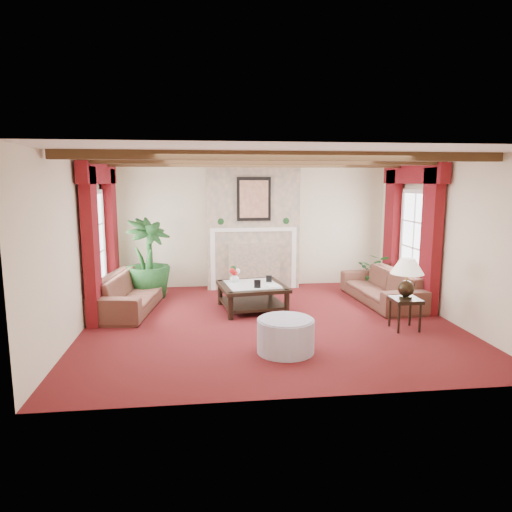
{
  "coord_description": "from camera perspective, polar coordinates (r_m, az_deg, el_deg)",
  "views": [
    {
      "loc": [
        -1.1,
        -7.28,
        2.31
      ],
      "look_at": [
        -0.18,
        0.4,
        1.05
      ],
      "focal_mm": 32.0,
      "sensor_mm": 36.0,
      "label": 1
    }
  ],
  "objects": [
    {
      "name": "curtains_right",
      "position": [
        9.18,
        19.08,
        10.26
      ],
      "size": [
        0.2,
        2.4,
        2.55
      ],
      "primitive_type": null,
      "color": "#560B14",
      "rests_on": "ground"
    },
    {
      "name": "side_table",
      "position": [
        7.62,
        18.1,
        -6.88
      ],
      "size": [
        0.53,
        0.53,
        0.51
      ],
      "primitive_type": null,
      "rotation": [
        0.0,
        0.0,
        -0.29
      ],
      "color": "black",
      "rests_on": "ground"
    },
    {
      "name": "flower_vase",
      "position": [
        8.47,
        -2.7,
        -2.71
      ],
      "size": [
        0.18,
        0.18,
        0.17
      ],
      "primitive_type": "imported",
      "rotation": [
        0.0,
        0.0,
        -0.01
      ],
      "color": "silver",
      "rests_on": "coffee_table"
    },
    {
      "name": "book",
      "position": [
        8.07,
        1.5,
        -2.85
      ],
      "size": [
        0.22,
        0.1,
        0.3
      ],
      "primitive_type": "imported",
      "rotation": [
        0.0,
        0.0,
        0.18
      ],
      "color": "black",
      "rests_on": "coffee_table"
    },
    {
      "name": "french_door_left",
      "position": [
        8.49,
        -19.71,
        7.51
      ],
      "size": [
        0.1,
        1.1,
        2.16
      ],
      "primitive_type": null,
      "color": "white",
      "rests_on": "ground"
    },
    {
      "name": "fireplace",
      "position": [
        9.89,
        -0.42,
        11.52
      ],
      "size": [
        2.0,
        0.52,
        2.7
      ],
      "primitive_type": null,
      "color": "tan",
      "rests_on": "ground"
    },
    {
      "name": "photo_frame_a",
      "position": [
        7.96,
        0.18,
        -3.54
      ],
      "size": [
        0.12,
        0.04,
        0.16
      ],
      "primitive_type": null,
      "rotation": [
        0.0,
        0.0,
        -0.17
      ],
      "color": "black",
      "rests_on": "coffee_table"
    },
    {
      "name": "table_lamp",
      "position": [
        7.48,
        18.32,
        -2.62
      ],
      "size": [
        0.51,
        0.51,
        0.65
      ],
      "primitive_type": null,
      "color": "black",
      "rests_on": "side_table"
    },
    {
      "name": "ceiling",
      "position": [
        7.37,
        1.83,
        12.29
      ],
      "size": [
        6.0,
        6.0,
        0.0
      ],
      "primitive_type": "plane",
      "rotation": [
        3.14,
        0.0,
        0.0
      ],
      "color": "white",
      "rests_on": "floor"
    },
    {
      "name": "curtains_left",
      "position": [
        8.46,
        -19.13,
        10.38
      ],
      "size": [
        0.2,
        2.4,
        2.55
      ],
      "primitive_type": null,
      "color": "#560B14",
      "rests_on": "ground"
    },
    {
      "name": "ceiling_beams",
      "position": [
        7.37,
        1.83,
        11.82
      ],
      "size": [
        6.0,
        3.0,
        0.12
      ],
      "primitive_type": null,
      "color": "#392412",
      "rests_on": "ceiling"
    },
    {
      "name": "potted_palm",
      "position": [
        9.37,
        -13.29,
        -2.45
      ],
      "size": [
        2.48,
        2.49,
        0.9
      ],
      "primitive_type": "imported",
      "rotation": [
        0.0,
        0.0,
        0.73
      ],
      "color": "black",
      "rests_on": "ground"
    },
    {
      "name": "sofa_right",
      "position": [
        9.12,
        15.39,
        -3.02
      ],
      "size": [
        2.23,
        0.88,
        0.84
      ],
      "primitive_type": "imported",
      "rotation": [
        0.0,
        0.0,
        -1.51
      ],
      "color": "black",
      "rests_on": "ground"
    },
    {
      "name": "coffee_table",
      "position": [
        8.33,
        -0.49,
        -5.18
      ],
      "size": [
        1.29,
        1.29,
        0.47
      ],
      "primitive_type": null,
      "rotation": [
        0.0,
        0.0,
        0.14
      ],
      "color": "black",
      "rests_on": "ground"
    },
    {
      "name": "photo_frame_b",
      "position": [
        8.42,
        1.63,
        -2.9
      ],
      "size": [
        0.11,
        0.05,
        0.14
      ],
      "primitive_type": null,
      "rotation": [
        0.0,
        0.0,
        -0.27
      ],
      "color": "black",
      "rests_on": "coffee_table"
    },
    {
      "name": "french_door_right",
      "position": [
        9.22,
        19.56,
        7.62
      ],
      "size": [
        0.1,
        1.1,
        2.16
      ],
      "primitive_type": null,
      "color": "white",
      "rests_on": "ground"
    },
    {
      "name": "sofa_left",
      "position": [
        8.64,
        -15.41,
        -3.6
      ],
      "size": [
        2.41,
        1.24,
        0.87
      ],
      "primitive_type": "imported",
      "rotation": [
        0.0,
        0.0,
        1.44
      ],
      "color": "black",
      "rests_on": "ground"
    },
    {
      "name": "back_wall",
      "position": [
        10.13,
        -0.54,
        3.83
      ],
      "size": [
        6.0,
        0.02,
        2.7
      ],
      "primitive_type": "cube",
      "color": "beige",
      "rests_on": "ground"
    },
    {
      "name": "left_wall",
      "position": [
        7.58,
        -21.26,
        1.35
      ],
      "size": [
        0.02,
        5.5,
        2.7
      ],
      "primitive_type": "cube",
      "color": "beige",
      "rests_on": "ground"
    },
    {
      "name": "ottoman",
      "position": [
        6.34,
        3.71,
        -9.92
      ],
      "size": [
        0.79,
        0.79,
        0.46
      ],
      "primitive_type": "cylinder",
      "color": "#ADA6BC",
      "rests_on": "ground"
    },
    {
      "name": "small_plant",
      "position": [
        10.03,
        14.82,
        -2.5
      ],
      "size": [
        1.52,
        1.52,
        0.64
      ],
      "primitive_type": "imported",
      "rotation": [
        0.0,
        0.0,
        -0.65
      ],
      "color": "black",
      "rests_on": "ground"
    },
    {
      "name": "floor",
      "position": [
        7.71,
        1.73,
        -8.17
      ],
      "size": [
        6.0,
        6.0,
        0.0
      ],
      "primitive_type": "plane",
      "color": "#450E0C",
      "rests_on": "ground"
    },
    {
      "name": "right_wall",
      "position": [
        8.41,
        22.46,
        2.0
      ],
      "size": [
        0.02,
        5.5,
        2.7
      ],
      "primitive_type": "cube",
      "color": "beige",
      "rests_on": "ground"
    }
  ]
}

